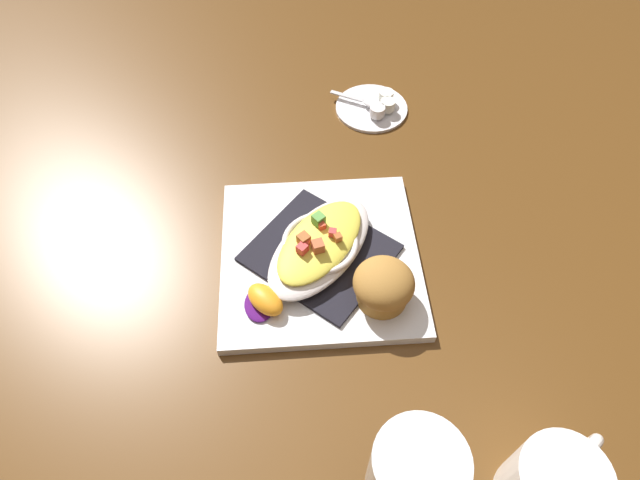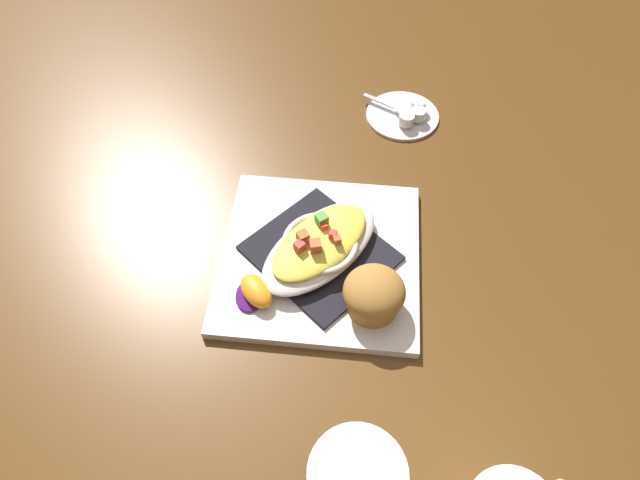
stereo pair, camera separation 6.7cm
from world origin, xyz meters
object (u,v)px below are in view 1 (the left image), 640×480
Objects in this scene: square_plate at (320,257)px; stemmed_glass at (414,476)px; orange_garnish at (264,301)px; creamer_cup_2 at (386,96)px; creamer_saucer at (372,107)px; gratin_dish at (320,244)px; creamer_cup_0 at (377,111)px; muffin at (383,286)px; creamer_cup_1 at (388,105)px; spoon at (368,102)px.

stemmed_glass is at bearing 113.02° from square_plate.
creamer_cup_2 is (-0.12, -0.40, -0.01)m from orange_garnish.
square_plate is 0.31m from creamer_saucer.
gratin_dish is 0.29m from creamer_cup_0.
creamer_cup_2 is at bearing -144.13° from creamer_saucer.
muffin is 0.23m from stemmed_glass.
gratin_dish is at bearing 77.29° from creamer_cup_1.
stemmed_glass reaches higher than creamer_cup_0.
spoon is (0.08, -0.58, -0.09)m from stemmed_glass.
orange_garnish is (0.06, 0.08, 0.02)m from square_plate.
muffin is 0.38m from creamer_cup_2.
stemmed_glass reaches higher than square_plate.
stemmed_glass is at bearing 94.98° from creamer_cup_1.
creamer_cup_0 is at bearing -83.34° from stemmed_glass.
square_plate is 0.32m from stemmed_glass.
creamer_cup_2 is (-0.03, -0.01, 0.00)m from spoon.
square_plate reaches higher than creamer_saucer.
creamer_cup_0 is 0.02m from creamer_cup_1.
square_plate is at bearing 82.16° from creamer_saucer.
stemmed_glass is at bearing 131.89° from orange_garnish.
creamer_saucer is at bearing -82.63° from stemmed_glass.
creamer_saucer is at bearing -104.10° from orange_garnish.
creamer_saucer is at bearing -83.56° from muffin.
spoon is at bearing -82.08° from stemmed_glass.
creamer_cup_0 is at bearing 74.30° from creamer_cup_2.
creamer_saucer is 4.85× the size of creamer_cup_2.
stemmed_glass reaches higher than gratin_dish.
gratin_dish is at bearing 41.59° from square_plate.
creamer_cup_1 is at bearing 164.30° from creamer_saucer.
square_plate is 0.29m from creamer_cup_0.
orange_garnish reaches higher than creamer_saucer.
muffin reaches higher than creamer_cup_0.
square_plate is 0.03m from gratin_dish.
stemmed_glass is 0.58m from creamer_cup_1.
muffin is 0.34m from creamer_cup_0.
gratin_dish is at bearing 82.15° from creamer_saucer.
stemmed_glass reaches higher than spoon.
square_plate is 3.47× the size of muffin.
creamer_saucer is 0.03m from creamer_cup_2.
square_plate is 0.10m from muffin.
creamer_cup_0 is at bearing 121.87° from spoon.
muffin is at bearing 97.33° from spoon.
creamer_cup_0 is (0.03, -0.34, -0.02)m from muffin.
gratin_dish is 0.31m from creamer_saucer.
orange_garnish is at bearing 76.78° from spoon.
gratin_dish reaches higher than creamer_cup_2.
creamer_saucer is (0.04, -0.36, -0.04)m from muffin.
creamer_cup_2 is (-0.01, -0.04, 0.00)m from creamer_cup_0.
creamer_cup_1 is at bearing -102.71° from gratin_dish.
creamer_cup_0 is at bearing -100.50° from square_plate.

